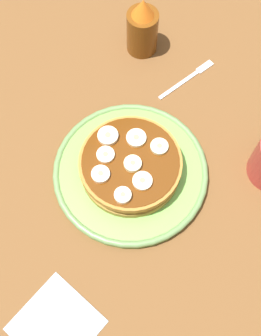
{
  "coord_description": "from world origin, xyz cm",
  "views": [
    {
      "loc": [
        -13.24,
        -25.44,
        68.57
      ],
      "look_at": [
        0.0,
        0.0,
        2.69
      ],
      "focal_mm": 46.95,
      "sensor_mm": 36.0,
      "label": 1
    }
  ],
  "objects_px": {
    "banana_slice_4": "(123,195)",
    "syrup_bottle": "(142,28)",
    "pancake_stack": "(129,166)",
    "banana_slice_2": "(101,175)",
    "banana_slice_5": "(159,146)",
    "napkin": "(56,325)",
    "fork": "(189,77)",
    "banana_slice_3": "(108,136)",
    "banana_slice_7": "(136,138)",
    "banana_slice_0": "(135,163)",
    "banana_slice_1": "(142,181)",
    "plate": "(130,172)",
    "banana_slice_6": "(106,155)"
  },
  "relations": [
    {
      "from": "banana_slice_0",
      "to": "fork",
      "type": "bearing_deg",
      "value": 35.19
    },
    {
      "from": "banana_slice_4",
      "to": "banana_slice_7",
      "type": "distance_m",
      "value": 0.1
    },
    {
      "from": "plate",
      "to": "fork",
      "type": "xyz_separation_m",
      "value": [
        0.19,
        0.12,
        -0.01
      ]
    },
    {
      "from": "napkin",
      "to": "syrup_bottle",
      "type": "distance_m",
      "value": 0.53
    },
    {
      "from": "pancake_stack",
      "to": "banana_slice_0",
      "type": "height_order",
      "value": "banana_slice_0"
    },
    {
      "from": "banana_slice_6",
      "to": "banana_slice_4",
      "type": "bearing_deg",
      "value": -95.49
    },
    {
      "from": "banana_slice_5",
      "to": "syrup_bottle",
      "type": "relative_size",
      "value": 0.24
    },
    {
      "from": "syrup_bottle",
      "to": "fork",
      "type": "bearing_deg",
      "value": -66.51
    },
    {
      "from": "banana_slice_5",
      "to": "napkin",
      "type": "xyz_separation_m",
      "value": [
        -0.26,
        -0.16,
        -0.06
      ]
    },
    {
      "from": "pancake_stack",
      "to": "banana_slice_2",
      "type": "xyz_separation_m",
      "value": [
        -0.05,
        -0.0,
        0.02
      ]
    },
    {
      "from": "banana_slice_6",
      "to": "syrup_bottle",
      "type": "xyz_separation_m",
      "value": [
        0.17,
        0.2,
        -0.0
      ]
    },
    {
      "from": "plate",
      "to": "banana_slice_5",
      "type": "xyz_separation_m",
      "value": [
        0.05,
        0.0,
        0.05
      ]
    },
    {
      "from": "plate",
      "to": "banana_slice_7",
      "type": "relative_size",
      "value": 7.98
    },
    {
      "from": "banana_slice_1",
      "to": "banana_slice_7",
      "type": "xyz_separation_m",
      "value": [
        0.03,
        0.07,
        0.0
      ]
    },
    {
      "from": "syrup_bottle",
      "to": "banana_slice_6",
      "type": "bearing_deg",
      "value": -130.84
    },
    {
      "from": "banana_slice_6",
      "to": "napkin",
      "type": "height_order",
      "value": "banana_slice_6"
    },
    {
      "from": "pancake_stack",
      "to": "napkin",
      "type": "relative_size",
      "value": 1.57
    },
    {
      "from": "banana_slice_1",
      "to": "banana_slice_5",
      "type": "distance_m",
      "value": 0.07
    },
    {
      "from": "banana_slice_0",
      "to": "banana_slice_2",
      "type": "relative_size",
      "value": 0.96
    },
    {
      "from": "banana_slice_6",
      "to": "banana_slice_7",
      "type": "bearing_deg",
      "value": 3.77
    },
    {
      "from": "banana_slice_6",
      "to": "syrup_bottle",
      "type": "distance_m",
      "value": 0.27
    },
    {
      "from": "banana_slice_3",
      "to": "syrup_bottle",
      "type": "relative_size",
      "value": 0.28
    },
    {
      "from": "banana_slice_7",
      "to": "pancake_stack",
      "type": "bearing_deg",
      "value": -133.56
    },
    {
      "from": "banana_slice_7",
      "to": "napkin",
      "type": "height_order",
      "value": "banana_slice_7"
    },
    {
      "from": "banana_slice_6",
      "to": "napkin",
      "type": "xyz_separation_m",
      "value": [
        -0.18,
        -0.19,
        -0.06
      ]
    },
    {
      "from": "banana_slice_5",
      "to": "syrup_bottle",
      "type": "xyz_separation_m",
      "value": [
        0.09,
        0.23,
        -0.0
      ]
    },
    {
      "from": "syrup_bottle",
      "to": "banana_slice_7",
      "type": "bearing_deg",
      "value": -120.6
    },
    {
      "from": "banana_slice_2",
      "to": "syrup_bottle",
      "type": "xyz_separation_m",
      "value": [
        0.19,
        0.23,
        -0.0
      ]
    },
    {
      "from": "banana_slice_1",
      "to": "napkin",
      "type": "height_order",
      "value": "banana_slice_1"
    },
    {
      "from": "fork",
      "to": "banana_slice_1",
      "type": "bearing_deg",
      "value": -139.39
    },
    {
      "from": "banana_slice_4",
      "to": "syrup_bottle",
      "type": "relative_size",
      "value": 0.22
    },
    {
      "from": "banana_slice_1",
      "to": "banana_slice_2",
      "type": "height_order",
      "value": "banana_slice_2"
    },
    {
      "from": "pancake_stack",
      "to": "banana_slice_6",
      "type": "relative_size",
      "value": 5.98
    },
    {
      "from": "banana_slice_7",
      "to": "fork",
      "type": "bearing_deg",
      "value": 29.74
    },
    {
      "from": "plate",
      "to": "fork",
      "type": "relative_size",
      "value": 2.0
    },
    {
      "from": "plate",
      "to": "syrup_bottle",
      "type": "relative_size",
      "value": 2.13
    },
    {
      "from": "napkin",
      "to": "fork",
      "type": "bearing_deg",
      "value": 35.78
    },
    {
      "from": "napkin",
      "to": "fork",
      "type": "relative_size",
      "value": 0.85
    },
    {
      "from": "banana_slice_4",
      "to": "fork",
      "type": "distance_m",
      "value": 0.29
    },
    {
      "from": "banana_slice_0",
      "to": "banana_slice_2",
      "type": "bearing_deg",
      "value": 173.2
    },
    {
      "from": "banana_slice_7",
      "to": "banana_slice_0",
      "type": "bearing_deg",
      "value": -121.33
    },
    {
      "from": "banana_slice_5",
      "to": "banana_slice_7",
      "type": "xyz_separation_m",
      "value": [
        -0.03,
        0.03,
        0.0
      ]
    },
    {
      "from": "banana_slice_4",
      "to": "banana_slice_5",
      "type": "relative_size",
      "value": 0.92
    },
    {
      "from": "plate",
      "to": "banana_slice_7",
      "type": "xyz_separation_m",
      "value": [
        0.03,
        0.03,
        0.05
      ]
    },
    {
      "from": "banana_slice_0",
      "to": "banana_slice_2",
      "type": "height_order",
      "value": "banana_slice_0"
    },
    {
      "from": "banana_slice_6",
      "to": "plate",
      "type": "bearing_deg",
      "value": -41.04
    },
    {
      "from": "banana_slice_6",
      "to": "syrup_bottle",
      "type": "bearing_deg",
      "value": 49.16
    },
    {
      "from": "banana_slice_3",
      "to": "fork",
      "type": "xyz_separation_m",
      "value": [
        0.2,
        0.07,
        -0.06
      ]
    },
    {
      "from": "banana_slice_0",
      "to": "banana_slice_3",
      "type": "relative_size",
      "value": 0.84
    },
    {
      "from": "fork",
      "to": "banana_slice_3",
      "type": "bearing_deg",
      "value": -161.21
    }
  ]
}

